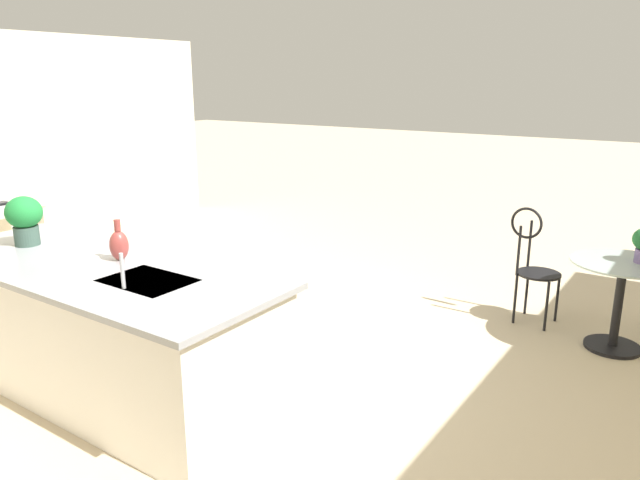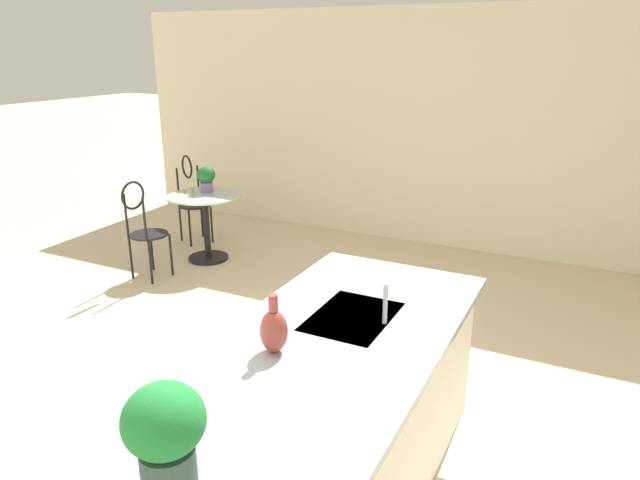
% 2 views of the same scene
% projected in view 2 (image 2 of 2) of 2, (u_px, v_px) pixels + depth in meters
% --- Properties ---
extents(ground_plane, '(40.00, 40.00, 0.00)m').
position_uv_depth(ground_plane, '(204.00, 442.00, 3.49)').
color(ground_plane, beige).
extents(wall_left_window, '(0.12, 7.80, 2.70)m').
position_uv_depth(wall_left_window, '(424.00, 130.00, 6.66)').
color(wall_left_window, beige).
rests_on(wall_left_window, ground).
extents(kitchen_island, '(2.80, 1.06, 0.92)m').
position_uv_depth(kitchen_island, '(304.00, 450.00, 2.72)').
color(kitchen_island, white).
rests_on(kitchen_island, ground).
extents(bistro_table, '(0.80, 0.80, 0.74)m').
position_uv_depth(bistro_table, '(206.00, 221.00, 6.33)').
color(bistro_table, black).
rests_on(bistro_table, ground).
extents(chair_near_window, '(0.51, 0.52, 1.04)m').
position_uv_depth(chair_near_window, '(192.00, 195.00, 6.91)').
color(chair_near_window, black).
rests_on(chair_near_window, ground).
extents(chair_by_island, '(0.50, 0.41, 1.04)m').
position_uv_depth(chair_by_island, '(144.00, 225.00, 5.75)').
color(chair_by_island, black).
rests_on(chair_by_island, ground).
extents(sink_faucet, '(0.02, 0.02, 0.22)m').
position_uv_depth(sink_faucet, '(385.00, 304.00, 2.93)').
color(sink_faucet, '#B2B5BA').
rests_on(sink_faucet, kitchen_island).
extents(potted_plant_on_table, '(0.20, 0.20, 0.28)m').
position_uv_depth(potted_plant_on_table, '(206.00, 178.00, 6.31)').
color(potted_plant_on_table, '#7A669E').
rests_on(potted_plant_on_table, bistro_table).
extents(potted_plant_counter_far, '(0.26, 0.26, 0.37)m').
position_uv_depth(potted_plant_counter_far, '(165.00, 431.00, 1.80)').
color(potted_plant_counter_far, '#385147').
rests_on(potted_plant_counter_far, kitchen_island).
extents(vase_on_counter, '(0.13, 0.13, 0.29)m').
position_uv_depth(vase_on_counter, '(274.00, 330.00, 2.66)').
color(vase_on_counter, '#993D38').
rests_on(vase_on_counter, kitchen_island).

